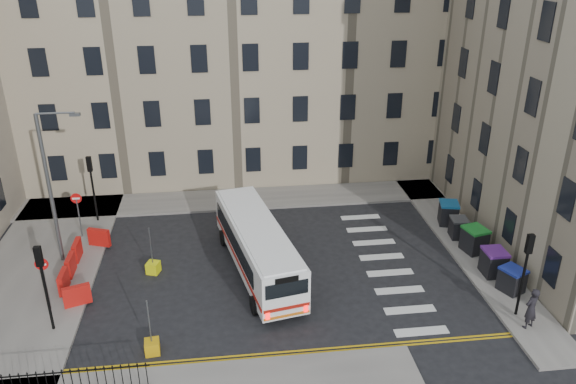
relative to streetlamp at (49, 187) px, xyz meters
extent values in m
plane|color=black|center=(13.00, -2.00, -4.34)|extent=(120.00, 120.00, 0.00)
cube|color=slate|center=(7.00, 6.60, -4.26)|extent=(36.00, 3.20, 0.15)
cube|color=slate|center=(22.00, 2.00, -4.26)|extent=(2.40, 26.00, 0.15)
cube|color=slate|center=(-1.00, -1.00, -4.26)|extent=(6.00, 22.00, 0.15)
cube|color=tan|center=(6.00, 13.50, 3.66)|extent=(38.00, 10.50, 16.00)
cylinder|color=black|center=(21.60, -7.50, -2.59)|extent=(0.12, 0.12, 3.20)
cube|color=black|center=(21.60, -7.50, -0.54)|extent=(0.28, 0.22, 0.90)
cylinder|color=black|center=(1.00, 4.50, -2.59)|extent=(0.12, 0.12, 3.20)
cube|color=black|center=(1.00, 4.50, -0.54)|extent=(0.28, 0.22, 0.90)
cylinder|color=black|center=(1.00, -6.00, -2.59)|extent=(0.12, 0.12, 3.20)
cube|color=black|center=(1.00, -6.00, -0.54)|extent=(0.28, 0.22, 0.90)
cylinder|color=#595B5E|center=(0.00, 0.00, -0.19)|extent=(0.20, 0.20, 8.00)
cube|color=#595B5E|center=(0.00, 0.00, 3.88)|extent=(0.50, 0.22, 0.14)
cylinder|color=#595B5E|center=(0.50, 2.50, -2.99)|extent=(0.08, 0.08, 2.40)
cube|color=red|center=(0.50, 2.50, -1.49)|extent=(0.60, 0.04, 0.60)
cylinder|color=#595B5E|center=(0.50, -4.50, -2.99)|extent=(0.08, 0.08, 2.40)
cube|color=red|center=(0.50, -4.50, -1.49)|extent=(0.60, 0.04, 0.60)
cube|color=red|center=(0.80, -3.00, -3.69)|extent=(0.25, 1.25, 1.00)
cube|color=red|center=(0.80, -1.50, -3.69)|extent=(0.25, 1.25, 1.00)
cube|color=red|center=(0.80, 0.00, -3.69)|extent=(0.25, 1.25, 1.00)
cube|color=red|center=(1.70, 1.30, -3.69)|extent=(1.26, 0.66, 1.00)
cube|color=red|center=(1.70, -4.30, -3.69)|extent=(1.26, 0.66, 1.00)
cube|color=black|center=(1.75, -10.20, -3.07)|extent=(7.80, 0.04, 0.04)
cube|color=white|center=(10.23, -2.19, -2.79)|extent=(4.05, 9.94, 2.20)
cube|color=black|center=(9.05, -1.98, -2.62)|extent=(1.57, 7.62, 0.88)
cube|color=black|center=(11.24, -1.54, -2.62)|extent=(1.57, 7.62, 0.88)
cube|color=black|center=(9.28, 2.58, -2.57)|extent=(1.91, 0.44, 0.97)
cube|color=black|center=(11.18, -6.96, -2.35)|extent=(1.91, 0.44, 0.71)
cube|color=#9E160D|center=(9.14, -2.41, -3.32)|extent=(1.89, 9.35, 0.16)
cube|color=#9E160D|center=(11.33, -1.97, -3.32)|extent=(1.89, 9.35, 0.16)
cube|color=#FF0C0C|center=(10.31, -7.14, -3.54)|extent=(0.20, 0.09, 0.35)
cube|color=#FF0C0C|center=(12.04, -6.80, -3.54)|extent=(0.20, 0.09, 0.35)
cylinder|color=black|center=(8.51, 0.79, -3.90)|extent=(0.41, 0.91, 0.88)
cylinder|color=black|center=(10.68, 1.22, -3.90)|extent=(0.41, 0.91, 0.88)
cylinder|color=black|center=(9.82, -5.78, -3.90)|extent=(0.41, 0.91, 0.88)
cylinder|color=black|center=(11.98, -5.35, -3.90)|extent=(0.41, 0.91, 0.88)
cube|color=black|center=(22.24, -5.69, -3.63)|extent=(1.27, 1.34, 1.11)
cube|color=navy|center=(22.24, -5.69, -3.02)|extent=(1.34, 1.41, 0.12)
cube|color=black|center=(22.04, -4.15, -3.57)|extent=(1.02, 1.18, 1.23)
cube|color=#58207B|center=(22.04, -4.15, -2.89)|extent=(1.08, 1.24, 0.13)
cube|color=black|center=(22.05, -1.83, -3.56)|extent=(1.29, 1.41, 1.26)
cube|color=#1A7828|center=(22.05, -1.83, -2.86)|extent=(1.36, 1.48, 0.13)
cube|color=black|center=(21.85, -0.20, -3.66)|extent=(0.98, 1.10, 1.06)
cube|color=#363638|center=(21.85, -0.20, -3.08)|extent=(1.03, 1.15, 0.11)
cube|color=black|center=(21.90, 1.50, -3.57)|extent=(1.26, 1.38, 1.23)
cube|color=navy|center=(21.90, 1.50, -2.90)|extent=(1.33, 1.44, 0.13)
imported|color=black|center=(21.65, -8.44, -3.21)|extent=(0.84, 0.72, 1.96)
cube|color=#E3E70C|center=(4.89, -1.68, -4.04)|extent=(0.76, 0.76, 0.60)
cube|color=#CA970B|center=(5.44, -7.97, -4.04)|extent=(0.66, 0.66, 0.60)
camera|label=1|loc=(8.75, -27.04, 11.34)|focal=35.00mm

